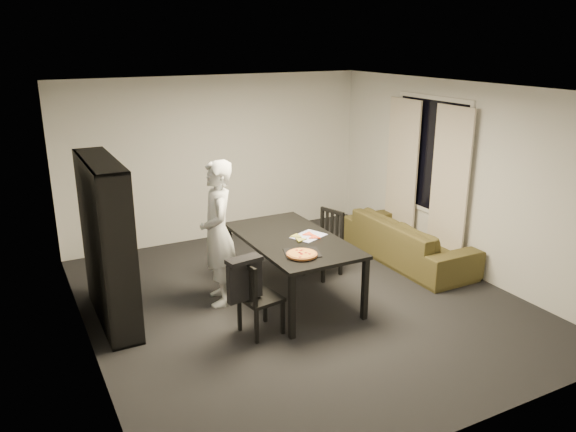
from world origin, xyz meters
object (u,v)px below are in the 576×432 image
chair_right (327,238)px  pepperoni_pizza (302,254)px  dining_table (292,243)px  baking_tray (302,253)px  sofa (408,240)px  chair_left (254,293)px  bookshelf (107,242)px  person (218,233)px

chair_right → pepperoni_pizza: 1.45m
dining_table → pepperoni_pizza: pepperoni_pizza is taller
chair_right → baking_tray: chair_right is taller
chair_right → sofa: chair_right is taller
chair_left → bookshelf: bearing=41.2°
bookshelf → person: bearing=-6.3°
chair_left → person: (-0.04, 0.95, 0.40)m
bookshelf → baking_tray: (1.97, -0.96, -0.15)m
bookshelf → chair_right: (2.89, -0.01, -0.43)m
person → baking_tray: 1.09m
bookshelf → sofa: bookshelf is taller
person → pepperoni_pizza: 1.12m
dining_table → chair_left: size_ratio=2.19×
bookshelf → chair_left: bearing=-39.9°
dining_table → sofa: bearing=7.9°
dining_table → chair_right: chair_right is taller
chair_left → sofa: chair_left is taller
chair_left → person: size_ratio=0.49×
dining_table → chair_left: bearing=-141.5°
bookshelf → pepperoni_pizza: bookshelf is taller
chair_right → person: person is taller
chair_left → person: person is taller
bookshelf → baking_tray: bearing=-25.9°
sofa → bookshelf: bearing=87.7°
chair_right → baking_tray: size_ratio=2.26×
chair_right → person: size_ratio=0.51×
bookshelf → chair_right: bearing=-0.2°
bookshelf → baking_tray: 2.20m
baking_tray → dining_table: bearing=75.1°
bookshelf → chair_left: size_ratio=2.18×
chair_right → baking_tray: 1.35m
person → sofa: bearing=103.1°
bookshelf → person: 1.27m
chair_right → chair_left: bearing=-72.9°
dining_table → person: size_ratio=1.07×
chair_left → chair_right: 1.92m
sofa → person: bearing=89.5°
pepperoni_pizza → sofa: 2.48m
baking_tray → chair_left: bearing=-168.7°
person → baking_tray: person is taller
chair_left → sofa: bearing=-81.0°
chair_right → person: 1.67m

